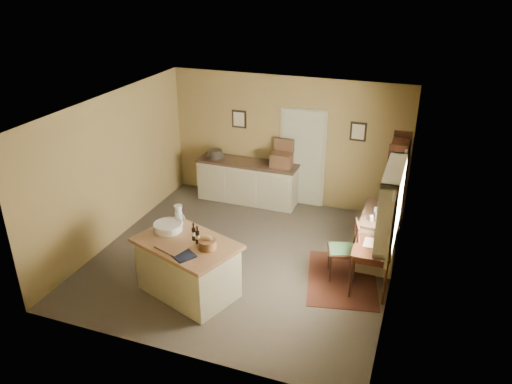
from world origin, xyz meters
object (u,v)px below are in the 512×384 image
sideboard (248,180)px  right_cabinet (379,236)px  work_island (188,266)px  writing_desk (374,249)px  desk_chair (342,251)px  shelving_unit (397,188)px

sideboard → right_cabinet: bearing=-26.1°
sideboard → work_island: bearing=-85.0°
writing_desk → desk_chair: desk_chair is taller
sideboard → writing_desk: bearing=-37.4°
sideboard → desk_chair: size_ratio=2.20×
work_island → shelving_unit: shelving_unit is taller
sideboard → shelving_unit: 3.17m
sideboard → writing_desk: sideboard is taller
right_cabinet → shelving_unit: 1.13m
writing_desk → right_cabinet: right_cabinet is taller
desk_chair → right_cabinet: size_ratio=0.86×
work_island → writing_desk: bearing=43.3°
right_cabinet → shelving_unit: size_ratio=0.59×
work_island → writing_desk: 2.90m
sideboard → right_cabinet: (2.95, -1.44, -0.02)m
writing_desk → shelving_unit: (0.15, 1.82, 0.29)m
writing_desk → shelving_unit: size_ratio=0.50×
work_island → right_cabinet: size_ratio=1.56×
writing_desk → right_cabinet: bearing=90.0°
shelving_unit → writing_desk: bearing=-94.7°
writing_desk → right_cabinet: 0.84m
right_cabinet → work_island: bearing=-143.3°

